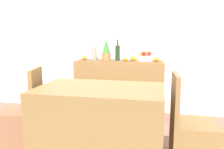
{
  "coord_description": "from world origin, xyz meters",
  "views": [
    {
      "loc": [
        0.64,
        -2.48,
        1.21
      ],
      "look_at": [
        0.03,
        0.38,
        0.74
      ],
      "focal_mm": 35.74,
      "sensor_mm": 36.0,
      "label": 1
    }
  ],
  "objects_px": {
    "potted_plant": "(106,50)",
    "chair_by_corner": "(191,141)",
    "wine_bottle": "(117,53)",
    "fruit_bowl": "(145,58)",
    "ceramic_vase": "(94,53)",
    "sideboard_console": "(119,88)",
    "dining_table": "(100,123)",
    "chair_near_window": "(23,126)"
  },
  "relations": [
    {
      "from": "sideboard_console",
      "to": "potted_plant",
      "type": "distance_m",
      "value": 0.63
    },
    {
      "from": "wine_bottle",
      "to": "dining_table",
      "type": "height_order",
      "value": "wine_bottle"
    },
    {
      "from": "potted_plant",
      "to": "wine_bottle",
      "type": "bearing_deg",
      "value": 0.0
    },
    {
      "from": "fruit_bowl",
      "to": "ceramic_vase",
      "type": "relative_size",
      "value": 1.21
    },
    {
      "from": "wine_bottle",
      "to": "chair_near_window",
      "type": "relative_size",
      "value": 0.37
    },
    {
      "from": "fruit_bowl",
      "to": "dining_table",
      "type": "height_order",
      "value": "fruit_bowl"
    },
    {
      "from": "ceramic_vase",
      "to": "dining_table",
      "type": "bearing_deg",
      "value": -71.22
    },
    {
      "from": "chair_by_corner",
      "to": "potted_plant",
      "type": "bearing_deg",
      "value": 130.51
    },
    {
      "from": "sideboard_console",
      "to": "wine_bottle",
      "type": "relative_size",
      "value": 4.16
    },
    {
      "from": "ceramic_vase",
      "to": "chair_by_corner",
      "type": "relative_size",
      "value": 0.24
    },
    {
      "from": "fruit_bowl",
      "to": "chair_near_window",
      "type": "height_order",
      "value": "fruit_bowl"
    },
    {
      "from": "sideboard_console",
      "to": "chair_by_corner",
      "type": "relative_size",
      "value": 1.52
    },
    {
      "from": "sideboard_console",
      "to": "chair_by_corner",
      "type": "bearing_deg",
      "value": -55.24
    },
    {
      "from": "wine_bottle",
      "to": "potted_plant",
      "type": "distance_m",
      "value": 0.18
    },
    {
      "from": "potted_plant",
      "to": "dining_table",
      "type": "relative_size",
      "value": 0.28
    },
    {
      "from": "fruit_bowl",
      "to": "potted_plant",
      "type": "xyz_separation_m",
      "value": [
        -0.6,
        0.0,
        0.12
      ]
    },
    {
      "from": "sideboard_console",
      "to": "dining_table",
      "type": "distance_m",
      "value": 1.33
    },
    {
      "from": "wine_bottle",
      "to": "chair_by_corner",
      "type": "distance_m",
      "value": 1.8
    },
    {
      "from": "fruit_bowl",
      "to": "potted_plant",
      "type": "bearing_deg",
      "value": 180.0
    },
    {
      "from": "potted_plant",
      "to": "chair_near_window",
      "type": "distance_m",
      "value": 1.65
    },
    {
      "from": "fruit_bowl",
      "to": "dining_table",
      "type": "distance_m",
      "value": 1.48
    },
    {
      "from": "wine_bottle",
      "to": "chair_by_corner",
      "type": "relative_size",
      "value": 0.37
    },
    {
      "from": "sideboard_console",
      "to": "potted_plant",
      "type": "bearing_deg",
      "value": 180.0
    },
    {
      "from": "dining_table",
      "to": "ceramic_vase",
      "type": "bearing_deg",
      "value": 108.78
    },
    {
      "from": "chair_by_corner",
      "to": "wine_bottle",
      "type": "bearing_deg",
      "value": 125.78
    },
    {
      "from": "wine_bottle",
      "to": "chair_near_window",
      "type": "xyz_separation_m",
      "value": [
        -0.8,
        -1.33,
        -0.73
      ]
    },
    {
      "from": "potted_plant",
      "to": "dining_table",
      "type": "height_order",
      "value": "potted_plant"
    },
    {
      "from": "sideboard_console",
      "to": "dining_table",
      "type": "relative_size",
      "value": 1.11
    },
    {
      "from": "potted_plant",
      "to": "chair_by_corner",
      "type": "relative_size",
      "value": 0.38
    },
    {
      "from": "fruit_bowl",
      "to": "dining_table",
      "type": "relative_size",
      "value": 0.21
    },
    {
      "from": "dining_table",
      "to": "sideboard_console",
      "type": "bearing_deg",
      "value": 91.82
    },
    {
      "from": "wine_bottle",
      "to": "potted_plant",
      "type": "height_order",
      "value": "potted_plant"
    },
    {
      "from": "potted_plant",
      "to": "chair_by_corner",
      "type": "xyz_separation_m",
      "value": [
        1.14,
        -1.33,
        -0.77
      ]
    },
    {
      "from": "sideboard_console",
      "to": "fruit_bowl",
      "type": "distance_m",
      "value": 0.62
    },
    {
      "from": "dining_table",
      "to": "chair_near_window",
      "type": "xyz_separation_m",
      "value": [
        -0.88,
        0.0,
        -0.1
      ]
    },
    {
      "from": "potted_plant",
      "to": "chair_by_corner",
      "type": "bearing_deg",
      "value": -49.49
    },
    {
      "from": "wine_bottle",
      "to": "dining_table",
      "type": "xyz_separation_m",
      "value": [
        0.08,
        -1.33,
        -0.63
      ]
    },
    {
      "from": "potted_plant",
      "to": "fruit_bowl",
      "type": "bearing_deg",
      "value": 0.0
    },
    {
      "from": "sideboard_console",
      "to": "dining_table",
      "type": "height_order",
      "value": "sideboard_console"
    },
    {
      "from": "potted_plant",
      "to": "sideboard_console",
      "type": "bearing_deg",
      "value": 0.0
    },
    {
      "from": "fruit_bowl",
      "to": "ceramic_vase",
      "type": "distance_m",
      "value": 0.8
    },
    {
      "from": "ceramic_vase",
      "to": "dining_table",
      "type": "height_order",
      "value": "ceramic_vase"
    }
  ]
}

